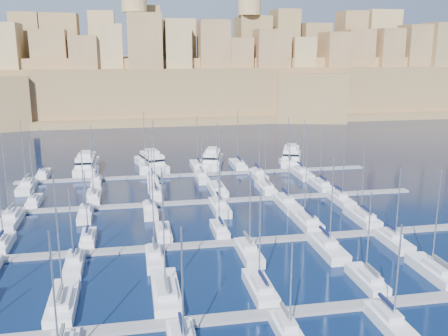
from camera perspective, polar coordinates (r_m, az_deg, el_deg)
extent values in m
plane|color=black|center=(90.05, -0.17, -5.78)|extent=(600.00, 600.00, 0.00)
cube|color=slate|center=(59.75, 6.04, -16.20)|extent=(84.00, 2.00, 0.40)
cube|color=slate|center=(78.96, 1.44, -8.47)|extent=(84.00, 2.00, 0.40)
cube|color=slate|center=(99.34, -1.23, -3.80)|extent=(84.00, 2.00, 0.40)
cube|color=slate|center=(120.29, -2.96, -0.74)|extent=(84.00, 2.00, 0.40)
cube|color=silver|center=(63.49, -17.93, -14.56)|extent=(3.09, 10.29, 1.71)
cube|color=silver|center=(62.03, -18.13, -14.02)|extent=(2.16, 4.63, 0.70)
cylinder|color=#9EA0A8|center=(60.61, -18.44, -7.38)|extent=(0.18, 0.18, 14.85)
cube|color=#595B60|center=(61.11, -18.26, -13.36)|extent=(0.35, 4.11, 0.35)
cube|color=silver|center=(63.24, -6.66, -14.05)|extent=(3.27, 10.89, 1.74)
cube|color=silver|center=(61.71, -6.62, -13.51)|extent=(2.29, 4.90, 0.70)
cylinder|color=#9EA0A8|center=(60.47, -6.91, -7.04)|extent=(0.18, 0.18, 14.34)
cube|color=#595B60|center=(60.76, -6.61, -12.86)|extent=(0.35, 4.36, 0.35)
cube|color=silver|center=(64.14, 4.13, -13.62)|extent=(2.72, 9.07, 1.65)
cube|color=silver|center=(62.82, 4.36, -13.03)|extent=(1.90, 4.08, 0.70)
cylinder|color=#9EA0A8|center=(61.72, 4.13, -7.75)|extent=(0.18, 0.18, 12.09)
cube|color=#0F173D|center=(61.97, 4.49, -12.35)|extent=(0.35, 3.63, 0.35)
cube|color=silver|center=(68.53, 16.00, -12.30)|extent=(2.49, 8.31, 1.62)
cube|color=silver|center=(67.38, 16.38, -11.70)|extent=(1.75, 3.74, 0.70)
cylinder|color=#9EA0A8|center=(66.43, 16.19, -7.23)|extent=(0.18, 0.18, 11.02)
cube|color=#595B60|center=(66.61, 16.60, -11.02)|extent=(0.35, 3.33, 0.35)
cube|color=silver|center=(73.85, 22.81, -10.90)|extent=(2.92, 9.75, 1.69)
cube|color=silver|center=(72.65, 23.32, -10.33)|extent=(2.05, 4.39, 0.70)
cylinder|color=#9EA0A8|center=(71.62, 23.14, -5.31)|extent=(0.18, 0.18, 13.18)
cube|color=#595B60|center=(71.88, 23.61, -9.71)|extent=(0.35, 3.90, 0.35)
cylinder|color=#9EA0A8|center=(49.24, -18.83, -13.79)|extent=(0.18, 0.18, 12.75)
cube|color=#595B60|center=(53.24, -18.13, -17.65)|extent=(0.35, 3.75, 0.35)
cube|color=silver|center=(52.99, -4.82, -18.45)|extent=(1.98, 4.25, 0.70)
cylinder|color=#9EA0A8|center=(48.90, -4.77, -13.53)|extent=(0.18, 0.18, 12.34)
cube|color=#0F173D|center=(52.85, -4.89, -17.22)|extent=(0.35, 3.77, 0.35)
cube|color=silver|center=(55.61, 7.34, -18.34)|extent=(2.29, 7.63, 1.58)
cube|color=silver|center=(55.64, 7.13, -16.94)|extent=(1.60, 3.43, 0.70)
cylinder|color=#9EA0A8|center=(52.58, 7.66, -13.38)|extent=(0.18, 0.18, 9.55)
cube|color=#595B60|center=(55.43, 7.04, -15.81)|extent=(0.35, 3.05, 0.35)
cube|color=silver|center=(59.50, 18.54, -16.67)|extent=(2.53, 8.43, 1.62)
cube|color=silver|center=(59.57, 18.22, -15.33)|extent=(1.77, 3.79, 0.70)
cylinder|color=#9EA0A8|center=(56.36, 19.23, -11.34)|extent=(0.18, 0.18, 10.90)
cube|color=#0F173D|center=(59.41, 18.10, -14.26)|extent=(0.35, 3.37, 0.35)
cube|color=silver|center=(84.12, -23.87, -8.06)|extent=(2.26, 7.52, 1.58)
cube|color=silver|center=(83.05, -24.06, -7.51)|extent=(1.58, 3.38, 0.70)
cylinder|color=#9EA0A8|center=(82.61, -24.20, -4.15)|extent=(0.18, 0.18, 10.19)
cube|color=#0F173D|center=(82.36, -24.19, -6.92)|extent=(0.35, 3.01, 0.35)
cube|color=silver|center=(81.99, -15.23, -7.90)|extent=(2.20, 7.34, 1.57)
cube|color=silver|center=(80.90, -15.32, -7.34)|extent=(1.54, 3.31, 0.70)
cylinder|color=#9EA0A8|center=(80.42, -15.47, -3.89)|extent=(0.18, 0.18, 10.21)
cube|color=#0F173D|center=(80.20, -15.39, -6.73)|extent=(0.35, 2.94, 0.35)
cube|color=silver|center=(82.03, -6.93, -7.48)|extent=(2.36, 7.88, 1.59)
cube|color=silver|center=(80.89, -6.91, -6.92)|extent=(1.66, 3.55, 0.70)
cylinder|color=#9EA0A8|center=(80.50, -7.07, -3.48)|extent=(0.18, 0.18, 10.14)
cube|color=#0F173D|center=(80.16, -6.92, -6.32)|extent=(0.35, 3.15, 0.35)
cube|color=silver|center=(82.84, -0.51, -7.17)|extent=(2.24, 7.45, 1.57)
cube|color=silver|center=(81.76, -0.42, -6.61)|extent=(1.57, 3.35, 0.70)
cylinder|color=#9EA0A8|center=(81.38, -0.57, -3.36)|extent=(0.18, 0.18, 9.71)
cube|color=#0F173D|center=(81.06, -0.37, -6.00)|extent=(0.35, 2.98, 0.35)
cube|color=silver|center=(88.00, 9.29, -6.05)|extent=(3.12, 10.40, 1.72)
cube|color=silver|center=(86.68, 9.55, -5.52)|extent=(2.18, 4.68, 0.70)
cylinder|color=#9EA0A8|center=(86.24, 9.36, -1.13)|extent=(0.18, 0.18, 13.59)
cube|color=#0F173D|center=(85.89, 9.70, -4.96)|extent=(0.35, 4.16, 0.35)
cube|color=silver|center=(91.71, 15.48, -5.57)|extent=(2.95, 9.83, 1.69)
cube|color=silver|center=(90.50, 15.80, -5.05)|extent=(2.06, 4.42, 0.70)
cylinder|color=#9EA0A8|center=(90.07, 15.63, -1.04)|extent=(0.18, 0.18, 13.03)
cube|color=#0F173D|center=(89.77, 15.98, -4.51)|extent=(0.35, 3.93, 0.35)
cube|color=silver|center=(73.20, -16.73, -10.64)|extent=(2.40, 7.99, 1.60)
cube|color=silver|center=(73.48, -16.73, -9.57)|extent=(1.68, 3.59, 0.70)
cylinder|color=#9EA0A8|center=(70.62, -17.09, -6.25)|extent=(0.18, 0.18, 10.59)
cube|color=#0F173D|center=(73.46, -16.75, -8.70)|extent=(0.35, 3.19, 0.35)
cube|color=silver|center=(72.74, -7.93, -10.33)|extent=(2.41, 8.02, 1.60)
cube|color=silver|center=(73.02, -7.99, -9.25)|extent=(1.68, 3.61, 0.70)
cylinder|color=#9EA0A8|center=(69.92, -8.09, -5.40)|extent=(0.18, 0.18, 11.88)
cube|color=#595B60|center=(73.00, -8.04, -8.37)|extent=(0.35, 3.21, 0.35)
cube|color=silver|center=(74.05, 2.85, -9.75)|extent=(2.69, 8.95, 1.65)
cube|color=silver|center=(74.40, 2.70, -8.65)|extent=(1.88, 4.03, 0.70)
cylinder|color=#9EA0A8|center=(71.28, 3.00, -4.98)|extent=(0.18, 0.18, 11.62)
cube|color=#595B60|center=(74.41, 2.63, -7.78)|extent=(0.35, 3.58, 0.35)
cube|color=silver|center=(77.07, 11.79, -9.05)|extent=(3.03, 10.11, 1.71)
cube|color=silver|center=(77.49, 11.55, -7.95)|extent=(2.12, 4.55, 0.70)
cylinder|color=#9EA0A8|center=(74.11, 12.21, -3.83)|extent=(0.18, 0.18, 13.28)
cube|color=#0F173D|center=(77.55, 11.44, -7.10)|extent=(0.35, 4.04, 0.35)
cube|color=silver|center=(82.41, 18.80, -8.02)|extent=(2.57, 8.56, 1.63)
cube|color=silver|center=(82.70, 18.57, -7.07)|extent=(1.80, 3.85, 0.70)
cylinder|color=#9EA0A8|center=(80.03, 19.29, -3.90)|extent=(0.18, 0.18, 11.04)
cube|color=#0F173D|center=(82.70, 18.48, -6.29)|extent=(0.35, 3.43, 0.35)
cube|color=silver|center=(104.38, -20.84, -3.69)|extent=(2.27, 7.57, 1.58)
cube|color=silver|center=(103.35, -20.97, -3.20)|extent=(1.59, 3.41, 0.70)
cylinder|color=#9EA0A8|center=(103.13, -21.10, -0.21)|extent=(0.18, 0.18, 11.26)
cube|color=#595B60|center=(102.71, -21.05, -2.70)|extent=(0.35, 3.03, 0.35)
cube|color=silver|center=(103.72, -14.66, -3.31)|extent=(2.78, 9.27, 1.66)
cube|color=silver|center=(102.50, -14.73, -2.83)|extent=(1.95, 4.17, 0.70)
cylinder|color=#9EA0A8|center=(102.42, -14.88, 0.51)|extent=(0.18, 0.18, 12.31)
cube|color=#595B60|center=(101.77, -14.78, -2.33)|extent=(0.35, 3.71, 0.35)
cube|color=silver|center=(103.54, -7.85, -3.02)|extent=(2.80, 9.34, 1.67)
cube|color=silver|center=(102.31, -7.84, -2.53)|extent=(1.96, 4.20, 0.70)
cylinder|color=#9EA0A8|center=(102.01, -8.01, 1.43)|extent=(0.18, 0.18, 14.55)
cube|color=#0F173D|center=(101.58, -7.85, -2.03)|extent=(0.35, 3.73, 0.35)
cube|color=silver|center=(105.36, -0.73, -2.58)|extent=(3.09, 10.30, 1.72)
cube|color=silver|center=(104.06, -0.64, -2.10)|extent=(2.16, 4.64, 0.70)
cylinder|color=#9EA0A8|center=(104.02, -0.80, 1.51)|extent=(0.18, 0.18, 13.46)
cube|color=#595B60|center=(103.29, -0.59, -1.61)|extent=(0.35, 4.12, 0.35)
cube|color=silver|center=(107.04, 4.77, -2.39)|extent=(2.75, 9.18, 1.66)
cube|color=silver|center=(105.87, 4.91, -1.91)|extent=(1.93, 4.13, 0.70)
cylinder|color=#9EA0A8|center=(105.72, 4.78, 1.49)|extent=(0.18, 0.18, 12.93)
cube|color=#595B60|center=(105.17, 4.99, -1.42)|extent=(0.35, 3.67, 0.35)
cube|color=silver|center=(110.81, 10.96, -2.04)|extent=(2.70, 9.00, 1.65)
cube|color=silver|center=(109.70, 11.15, -1.57)|extent=(1.89, 4.05, 0.70)
cylinder|color=#9EA0A8|center=(109.67, 11.02, 1.33)|extent=(0.18, 0.18, 11.51)
cube|color=#0F173D|center=(109.04, 11.27, -1.10)|extent=(0.35, 3.60, 0.35)
cube|color=silver|center=(94.62, -23.19, -5.60)|extent=(3.06, 10.20, 1.71)
cube|color=silver|center=(95.20, -23.13, -4.71)|extent=(2.14, 4.59, 0.70)
cylinder|color=#9EA0A8|center=(91.93, -23.73, -0.85)|extent=(0.18, 0.18, 14.72)
cube|color=#595B60|center=(95.37, -23.13, -4.02)|extent=(0.35, 4.08, 0.35)
cube|color=silver|center=(93.56, -15.55, -5.22)|extent=(2.47, 8.23, 1.61)
cube|color=silver|center=(93.99, -15.55, -4.39)|extent=(1.73, 3.70, 0.70)
cylinder|color=#9EA0A8|center=(91.36, -15.82, -1.46)|extent=(0.18, 0.18, 11.29)
cube|color=#0F173D|center=(94.08, -15.57, -3.71)|extent=(0.35, 3.29, 0.35)
cube|color=silver|center=(93.15, -8.41, -4.94)|extent=(2.51, 8.35, 1.62)
cube|color=silver|center=(93.58, -8.45, -4.11)|extent=(1.75, 3.76, 0.70)
cylinder|color=#9EA0A8|center=(90.98, -8.53, -1.29)|extent=(0.18, 0.18, 10.87)
cube|color=#0F173D|center=(93.68, -8.49, -3.42)|extent=(0.35, 3.34, 0.35)
cube|color=silver|center=(93.83, -0.49, -4.63)|extent=(2.88, 9.60, 1.68)
cube|color=silver|center=(94.37, -0.59, -3.77)|extent=(2.02, 4.32, 0.70)
cylinder|color=#9EA0A8|center=(91.23, -0.44, -0.02)|extent=(0.18, 0.18, 14.07)
cube|color=#0F173D|center=(94.52, -0.65, -3.07)|extent=(0.35, 3.84, 0.35)
cube|color=silver|center=(96.75, 7.23, -4.17)|extent=(2.98, 9.95, 1.70)
cube|color=silver|center=(97.30, 7.07, -3.33)|extent=(2.09, 4.48, 0.70)
cylinder|color=#9EA0A8|center=(94.25, 7.46, 0.22)|extent=(0.18, 0.18, 13.75)
cube|color=#0F173D|center=(97.46, 7.00, -2.65)|extent=(0.35, 3.98, 0.35)
cube|color=silver|center=(101.22, 13.21, -3.65)|extent=(2.62, 8.74, 1.64)
cube|color=silver|center=(101.66, 13.05, -2.88)|extent=(1.84, 3.93, 0.70)
cylinder|color=#9EA0A8|center=(98.99, 13.54, 0.29)|extent=(0.18, 0.18, 12.86)
cube|color=#0F173D|center=(101.76, 12.99, -2.24)|extent=(0.35, 3.50, 0.35)
cube|color=silver|center=(125.88, -19.92, -0.76)|extent=(2.45, 8.16, 1.61)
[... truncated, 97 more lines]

